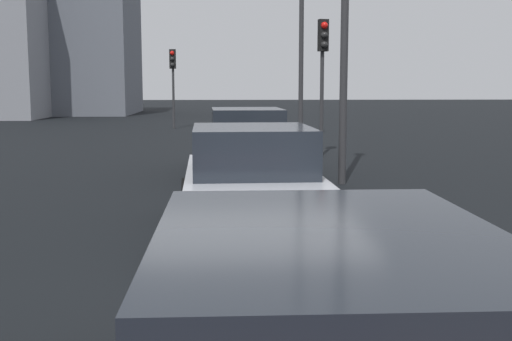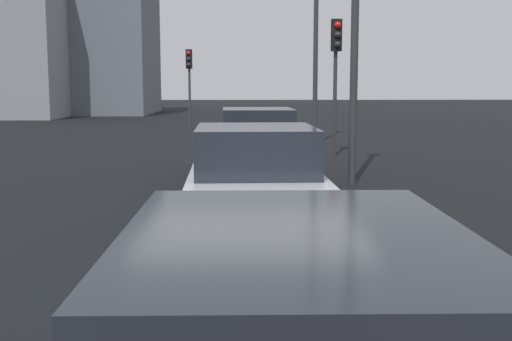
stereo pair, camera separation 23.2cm
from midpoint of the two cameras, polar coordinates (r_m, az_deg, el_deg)
The scene contains 7 objects.
ground_plane at distance 7.41m, azimuth 0.57°, elevation -9.60°, with size 160.00×160.00×0.20m, color black.
car_black_lead at distance 14.91m, azimuth 0.55°, elevation 2.43°, with size 4.60×2.11×1.54m.
car_silver_second at distance 8.84m, azimuth 0.66°, elevation -1.20°, with size 4.25×2.08×1.53m.
traffic_light_near_left at distance 30.90m, azimuth -5.70°, elevation 8.67°, with size 0.32×0.30×3.71m.
traffic_light_near_right at distance 18.92m, azimuth 7.43°, elevation 9.78°, with size 0.33×0.31×3.93m.
building_facade_left at distance 48.15m, azimuth -13.06°, elevation 10.92°, with size 9.33×6.74×10.05m, color slate.
building_facade_center at distance 46.90m, azimuth -21.14°, elevation 10.70°, with size 12.55×9.33×10.04m, color gray.
Camera 2 is at (-7.08, 0.09, 2.09)m, focal length 45.41 mm.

